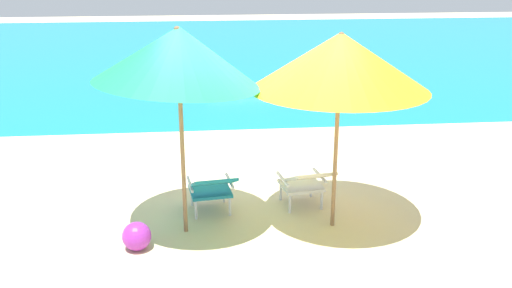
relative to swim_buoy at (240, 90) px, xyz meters
name	(u,v)px	position (x,y,z in m)	size (l,w,h in m)	color
ground_plane	(238,122)	(-0.20, -2.35, -0.10)	(40.00, 40.00, 0.00)	beige
ocean_band	(221,51)	(-0.20, 6.15, -0.09)	(40.00, 18.00, 0.01)	teal
swim_buoy	(240,90)	(0.00, 0.00, 0.00)	(0.18, 0.18, 1.60)	yellow
lounge_chair_left	(212,187)	(-0.83, -6.53, 0.31)	(0.64, 0.94, 0.68)	teal
lounge_chair_right	(306,182)	(0.39, -6.47, 0.31)	(0.66, 0.94, 0.68)	silver
beach_umbrella_left	(178,56)	(-1.17, -6.92, 2.06)	(2.41, 2.39, 2.55)	olive
beach_umbrella_right	(340,62)	(0.65, -6.94, 1.96)	(2.28, 2.29, 2.41)	olive
beach_ball	(137,236)	(-1.71, -7.31, 0.07)	(0.33, 0.33, 0.33)	purple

